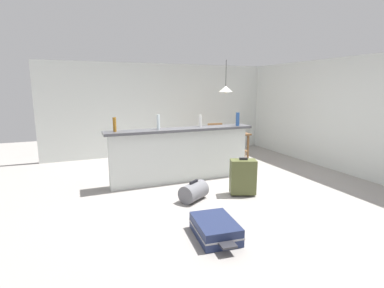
{
  "coord_description": "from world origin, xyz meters",
  "views": [
    {
      "loc": [
        -2.43,
        -4.88,
        1.85
      ],
      "look_at": [
        -0.22,
        0.54,
        0.72
      ],
      "focal_mm": 27.22,
      "sensor_mm": 36.0,
      "label": 1
    }
  ],
  "objects_px": {
    "bottle_white": "(200,121)",
    "bottle_blue": "(238,119)",
    "bottle_amber": "(115,125)",
    "duffel_bag_grey": "(194,192)",
    "pendant_lamp": "(226,89)",
    "dining_table": "(224,137)",
    "bottle_clear": "(158,122)",
    "dining_chair_far_side": "(214,138)",
    "suitcase_flat_navy": "(215,229)",
    "suitcase_upright_olive": "(243,177)",
    "dining_chair_near_partition": "(233,146)"
  },
  "relations": [
    {
      "from": "bottle_amber",
      "to": "suitcase_flat_navy",
      "type": "xyz_separation_m",
      "value": [
        0.88,
        -2.29,
        -1.09
      ]
    },
    {
      "from": "bottle_white",
      "to": "dining_table",
      "type": "relative_size",
      "value": 0.22
    },
    {
      "from": "bottle_white",
      "to": "bottle_blue",
      "type": "height_order",
      "value": "bottle_blue"
    },
    {
      "from": "dining_chair_far_side",
      "to": "bottle_blue",
      "type": "bearing_deg",
      "value": -100.5
    },
    {
      "from": "pendant_lamp",
      "to": "duffel_bag_grey",
      "type": "height_order",
      "value": "pendant_lamp"
    },
    {
      "from": "bottle_amber",
      "to": "dining_chair_far_side",
      "type": "height_order",
      "value": "bottle_amber"
    },
    {
      "from": "suitcase_upright_olive",
      "to": "dining_table",
      "type": "bearing_deg",
      "value": 69.73
    },
    {
      "from": "dining_table",
      "to": "dining_chair_near_partition",
      "type": "relative_size",
      "value": 1.18
    },
    {
      "from": "pendant_lamp",
      "to": "duffel_bag_grey",
      "type": "relative_size",
      "value": 1.4
    },
    {
      "from": "suitcase_flat_navy",
      "to": "duffel_bag_grey",
      "type": "distance_m",
      "value": 1.24
    },
    {
      "from": "bottle_white",
      "to": "pendant_lamp",
      "type": "relative_size",
      "value": 0.3
    },
    {
      "from": "bottle_white",
      "to": "duffel_bag_grey",
      "type": "relative_size",
      "value": 0.42
    },
    {
      "from": "bottle_white",
      "to": "dining_table",
      "type": "distance_m",
      "value": 1.56
    },
    {
      "from": "dining_chair_far_side",
      "to": "suitcase_flat_navy",
      "type": "height_order",
      "value": "dining_chair_far_side"
    },
    {
      "from": "bottle_blue",
      "to": "dining_chair_near_partition",
      "type": "relative_size",
      "value": 0.3
    },
    {
      "from": "bottle_blue",
      "to": "dining_chair_far_side",
      "type": "distance_m",
      "value": 1.91
    },
    {
      "from": "dining_chair_near_partition",
      "to": "pendant_lamp",
      "type": "bearing_deg",
      "value": 85.66
    },
    {
      "from": "bottle_amber",
      "to": "duffel_bag_grey",
      "type": "relative_size",
      "value": 0.46
    },
    {
      "from": "bottle_amber",
      "to": "pendant_lamp",
      "type": "bearing_deg",
      "value": 19.34
    },
    {
      "from": "bottle_white",
      "to": "dining_chair_far_side",
      "type": "xyz_separation_m",
      "value": [
        1.09,
        1.57,
        -0.68
      ]
    },
    {
      "from": "dining_chair_far_side",
      "to": "duffel_bag_grey",
      "type": "relative_size",
      "value": 1.64
    },
    {
      "from": "bottle_amber",
      "to": "bottle_blue",
      "type": "relative_size",
      "value": 0.94
    },
    {
      "from": "bottle_white",
      "to": "pendant_lamp",
      "type": "height_order",
      "value": "pendant_lamp"
    },
    {
      "from": "bottle_white",
      "to": "duffel_bag_grey",
      "type": "xyz_separation_m",
      "value": [
        -0.61,
        -1.13,
        -1.04
      ]
    },
    {
      "from": "bottle_clear",
      "to": "suitcase_upright_olive",
      "type": "relative_size",
      "value": 0.43
    },
    {
      "from": "bottle_amber",
      "to": "duffel_bag_grey",
      "type": "bearing_deg",
      "value": -44.12
    },
    {
      "from": "dining_chair_far_side",
      "to": "suitcase_upright_olive",
      "type": "height_order",
      "value": "dining_chair_far_side"
    },
    {
      "from": "dining_chair_far_side",
      "to": "bottle_clear",
      "type": "bearing_deg",
      "value": -140.14
    },
    {
      "from": "bottle_white",
      "to": "suitcase_upright_olive",
      "type": "height_order",
      "value": "bottle_white"
    },
    {
      "from": "bottle_clear",
      "to": "dining_chair_far_side",
      "type": "xyz_separation_m",
      "value": [
        2.0,
        1.67,
        -0.7
      ]
    },
    {
      "from": "dining_table",
      "to": "dining_chair_near_partition",
      "type": "height_order",
      "value": "dining_chair_near_partition"
    },
    {
      "from": "dining_table",
      "to": "suitcase_upright_olive",
      "type": "bearing_deg",
      "value": -110.27
    },
    {
      "from": "bottle_clear",
      "to": "bottle_blue",
      "type": "height_order",
      "value": "bottle_clear"
    },
    {
      "from": "bottle_clear",
      "to": "dining_table",
      "type": "xyz_separation_m",
      "value": [
        2.0,
        1.08,
        -0.57
      ]
    },
    {
      "from": "duffel_bag_grey",
      "to": "suitcase_upright_olive",
      "type": "height_order",
      "value": "suitcase_upright_olive"
    },
    {
      "from": "bottle_amber",
      "to": "dining_table",
      "type": "distance_m",
      "value": 3.04
    },
    {
      "from": "bottle_clear",
      "to": "duffel_bag_grey",
      "type": "relative_size",
      "value": 0.5
    },
    {
      "from": "dining_chair_near_partition",
      "to": "dining_chair_far_side",
      "type": "relative_size",
      "value": 1.0
    },
    {
      "from": "dining_table",
      "to": "dining_chair_far_side",
      "type": "bearing_deg",
      "value": 90.04
    },
    {
      "from": "bottle_blue",
      "to": "dining_chair_far_side",
      "type": "relative_size",
      "value": 0.3
    },
    {
      "from": "dining_table",
      "to": "suitcase_flat_navy",
      "type": "xyz_separation_m",
      "value": [
        -1.92,
        -3.33,
        -0.54
      ]
    },
    {
      "from": "bottle_white",
      "to": "dining_table",
      "type": "xyz_separation_m",
      "value": [
        1.09,
        0.98,
        -0.54
      ]
    },
    {
      "from": "pendant_lamp",
      "to": "duffel_bag_grey",
      "type": "bearing_deg",
      "value": -129.45
    },
    {
      "from": "suitcase_flat_navy",
      "to": "dining_chair_far_side",
      "type": "bearing_deg",
      "value": 63.97
    },
    {
      "from": "bottle_white",
      "to": "suitcase_flat_navy",
      "type": "distance_m",
      "value": 2.72
    },
    {
      "from": "pendant_lamp",
      "to": "bottle_clear",
      "type": "bearing_deg",
      "value": -153.05
    },
    {
      "from": "dining_table",
      "to": "dining_chair_near_partition",
      "type": "distance_m",
      "value": 0.6
    },
    {
      "from": "bottle_white",
      "to": "bottle_blue",
      "type": "bearing_deg",
      "value": -13.52
    },
    {
      "from": "bottle_blue",
      "to": "bottle_amber",
      "type": "bearing_deg",
      "value": 177.38
    },
    {
      "from": "bottle_amber",
      "to": "dining_chair_near_partition",
      "type": "height_order",
      "value": "bottle_amber"
    }
  ]
}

